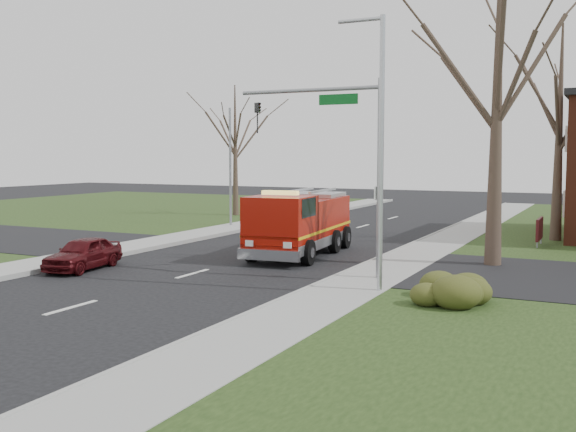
% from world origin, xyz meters
% --- Properties ---
extents(ground, '(120.00, 120.00, 0.00)m').
position_xyz_m(ground, '(0.00, 0.00, 0.00)').
color(ground, black).
rests_on(ground, ground).
extents(sidewalk_right, '(2.40, 80.00, 0.15)m').
position_xyz_m(sidewalk_right, '(6.20, 0.00, 0.07)').
color(sidewalk_right, gray).
rests_on(sidewalk_right, ground).
extents(sidewalk_left, '(2.40, 80.00, 0.15)m').
position_xyz_m(sidewalk_left, '(-6.20, 0.00, 0.07)').
color(sidewalk_left, gray).
rests_on(sidewalk_left, ground).
extents(health_center_sign, '(0.12, 2.00, 1.40)m').
position_xyz_m(health_center_sign, '(10.50, 12.50, 0.88)').
color(health_center_sign, '#420F13').
rests_on(health_center_sign, ground).
extents(hedge_corner, '(2.80, 2.00, 0.90)m').
position_xyz_m(hedge_corner, '(9.00, -1.00, 0.58)').
color(hedge_corner, '#343B15').
rests_on(hedge_corner, lawn_right).
extents(bare_tree_near, '(6.00, 6.00, 12.00)m').
position_xyz_m(bare_tree_near, '(9.50, 6.00, 7.41)').
color(bare_tree_near, '#3D2F24').
rests_on(bare_tree_near, ground).
extents(bare_tree_far, '(5.25, 5.25, 10.50)m').
position_xyz_m(bare_tree_far, '(11.00, 15.00, 6.49)').
color(bare_tree_far, '#3D2F24').
rests_on(bare_tree_far, ground).
extents(bare_tree_left, '(4.50, 4.50, 9.00)m').
position_xyz_m(bare_tree_left, '(-10.00, 20.00, 5.56)').
color(bare_tree_left, '#3D2F24').
rests_on(bare_tree_left, ground).
extents(traffic_signal_mast, '(5.29, 0.18, 6.80)m').
position_xyz_m(traffic_signal_mast, '(5.21, 1.50, 4.71)').
color(traffic_signal_mast, gray).
rests_on(traffic_signal_mast, ground).
extents(streetlight_pole, '(1.48, 0.16, 8.40)m').
position_xyz_m(streetlight_pole, '(7.14, -0.50, 4.55)').
color(streetlight_pole, '#B7BABF').
rests_on(streetlight_pole, ground).
extents(utility_pole_far, '(0.14, 0.14, 7.00)m').
position_xyz_m(utility_pole_far, '(-6.80, 14.00, 3.50)').
color(utility_pole_far, gray).
rests_on(utility_pole_far, ground).
extents(fire_engine, '(3.27, 7.33, 2.87)m').
position_xyz_m(fire_engine, '(1.55, 5.77, 1.30)').
color(fire_engine, '#981107').
rests_on(fire_engine, ground).
extents(parked_car_maroon, '(1.93, 3.75, 1.22)m').
position_xyz_m(parked_car_maroon, '(-4.20, -1.00, 0.61)').
color(parked_car_maroon, '#420A0E').
rests_on(parked_car_maroon, ground).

